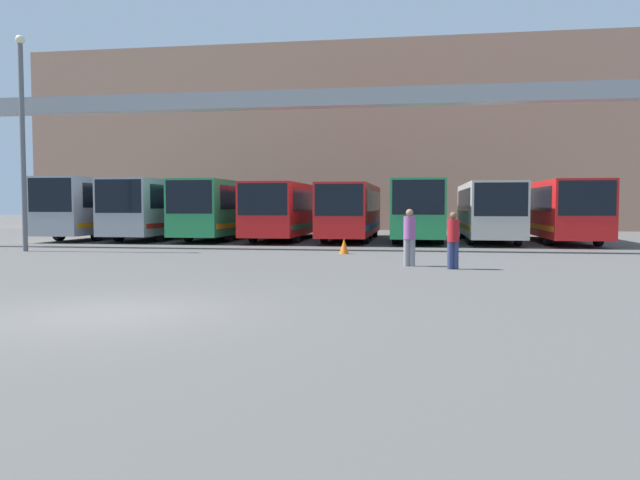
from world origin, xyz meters
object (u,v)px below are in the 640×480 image
(bus_slot_4, at_px, (352,208))
(bus_slot_3, at_px, (288,208))
(bus_slot_7, at_px, (559,208))
(lamp_post, at_px, (22,135))
(bus_slot_1, at_px, (161,206))
(pedestrian_near_right, at_px, (409,236))
(bus_slot_2, at_px, (229,206))
(pedestrian_far_center, at_px, (453,239))
(traffic_cone, at_px, (344,246))
(bus_slot_6, at_px, (488,208))
(bus_slot_5, at_px, (418,207))
(bus_slot_0, at_px, (107,205))

(bus_slot_4, bearing_deg, bus_slot_3, 177.26)
(bus_slot_7, height_order, lamp_post, lamp_post)
(bus_slot_1, bearing_deg, lamp_post, -99.77)
(pedestrian_near_right, bearing_deg, bus_slot_2, 124.01)
(bus_slot_1, distance_m, pedestrian_far_center, 20.96)
(pedestrian_far_center, distance_m, traffic_cone, 6.52)
(pedestrian_near_right, height_order, traffic_cone, pedestrian_near_right)
(bus_slot_6, bearing_deg, bus_slot_3, 176.51)
(bus_slot_5, bearing_deg, traffic_cone, -106.21)
(bus_slot_3, xyz_separation_m, bus_slot_6, (10.68, -0.65, -0.02))
(bus_slot_1, xyz_separation_m, bus_slot_2, (3.56, 1.12, -0.03))
(bus_slot_5, relative_size, pedestrian_far_center, 6.74)
(bus_slot_1, height_order, pedestrian_near_right, bus_slot_1)
(bus_slot_0, xyz_separation_m, bus_slot_5, (17.79, 0.05, -0.11))
(bus_slot_5, bearing_deg, bus_slot_3, -179.61)
(bus_slot_4, bearing_deg, bus_slot_5, 3.52)
(bus_slot_6, distance_m, traffic_cone, 11.16)
(bus_slot_4, distance_m, traffic_cone, 9.65)
(bus_slot_7, relative_size, pedestrian_far_center, 6.34)
(bus_slot_5, distance_m, lamp_post, 19.26)
(bus_slot_1, relative_size, bus_slot_6, 1.02)
(bus_slot_6, relative_size, pedestrian_near_right, 5.66)
(bus_slot_0, xyz_separation_m, bus_slot_3, (10.68, -0.00, -0.17))
(bus_slot_0, distance_m, bus_slot_6, 21.36)
(pedestrian_far_center, bearing_deg, bus_slot_4, -89.95)
(bus_slot_0, distance_m, bus_slot_7, 24.91)
(bus_slot_4, relative_size, lamp_post, 1.26)
(traffic_cone, bearing_deg, bus_slot_5, 73.79)
(lamp_post, bearing_deg, bus_slot_5, 33.24)
(bus_slot_1, distance_m, bus_slot_5, 14.25)
(bus_slot_0, distance_m, bus_slot_5, 17.79)
(bus_slot_4, xyz_separation_m, pedestrian_far_center, (4.60, -14.73, -0.81))
(bus_slot_4, bearing_deg, lamp_post, -140.44)
(bus_slot_4, bearing_deg, bus_slot_2, 174.23)
(bus_slot_3, relative_size, lamp_post, 1.30)
(bus_slot_1, distance_m, bus_slot_2, 3.73)
(bus_slot_2, relative_size, bus_slot_3, 1.10)
(bus_slot_1, distance_m, lamp_post, 10.36)
(bus_slot_1, xyz_separation_m, bus_slot_5, (14.23, 0.62, -0.06))
(bus_slot_3, relative_size, traffic_cone, 19.03)
(bus_slot_6, bearing_deg, bus_slot_0, 178.25)
(bus_slot_4, bearing_deg, bus_slot_0, 179.31)
(pedestrian_far_center, bearing_deg, bus_slot_1, -60.45)
(bus_slot_4, bearing_deg, bus_slot_6, -3.87)
(traffic_cone, bearing_deg, bus_slot_4, 94.37)
(bus_slot_4, relative_size, pedestrian_far_center, 6.48)
(bus_slot_6, height_order, pedestrian_near_right, bus_slot_6)
(bus_slot_6, relative_size, pedestrian_far_center, 5.91)
(pedestrian_far_center, relative_size, pedestrian_near_right, 0.96)
(bus_slot_4, distance_m, pedestrian_far_center, 15.45)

